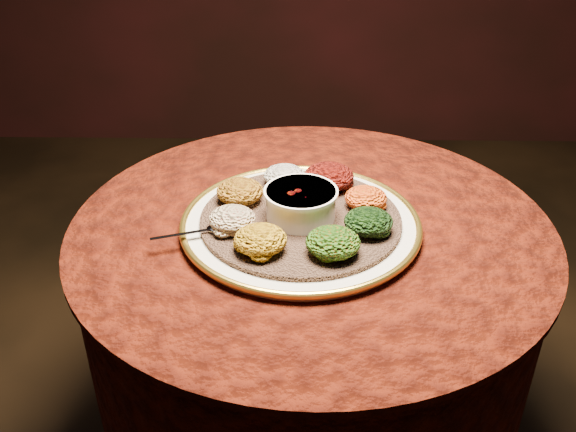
{
  "coord_description": "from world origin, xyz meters",
  "views": [
    {
      "loc": [
        -0.03,
        -1.08,
        1.41
      ],
      "look_at": [
        -0.05,
        -0.02,
        0.76
      ],
      "focal_mm": 40.0,
      "sensor_mm": 36.0,
      "label": 1
    }
  ],
  "objects": [
    {
      "name": "portion_kitfo",
      "position": [
        0.04,
        0.1,
        0.79
      ],
      "size": [
        0.1,
        0.1,
        0.05
      ],
      "primitive_type": "ellipsoid",
      "color": "black",
      "rests_on": "injera"
    },
    {
      "name": "stew_bowl",
      "position": [
        -0.02,
        -0.02,
        0.8
      ],
      "size": [
        0.14,
        0.14,
        0.06
      ],
      "color": "white",
      "rests_on": "injera"
    },
    {
      "name": "portion_kik",
      "position": [
        -0.09,
        -0.14,
        0.78
      ],
      "size": [
        0.1,
        0.09,
        0.05
      ],
      "primitive_type": "ellipsoid",
      "color": "#C08E10",
      "rests_on": "injera"
    },
    {
      "name": "portion_shiro",
      "position": [
        -0.14,
        0.04,
        0.78
      ],
      "size": [
        0.09,
        0.09,
        0.05
      ],
      "primitive_type": "ellipsoid",
      "color": "#916011",
      "rests_on": "injera"
    },
    {
      "name": "portion_tikil",
      "position": [
        0.11,
        0.02,
        0.78
      ],
      "size": [
        0.08,
        0.08,
        0.04
      ],
      "primitive_type": "ellipsoid",
      "color": "#B4810F",
      "rests_on": "injera"
    },
    {
      "name": "portion_gomen",
      "position": [
        0.1,
        -0.07,
        0.78
      ],
      "size": [
        0.09,
        0.09,
        0.04
      ],
      "primitive_type": "ellipsoid",
      "color": "black",
      "rests_on": "injera"
    },
    {
      "name": "table",
      "position": [
        0.0,
        0.0,
        0.55
      ],
      "size": [
        0.96,
        0.96,
        0.73
      ],
      "color": "black",
      "rests_on": "ground"
    },
    {
      "name": "portion_ayib",
      "position": [
        -0.06,
        0.11,
        0.78
      ],
      "size": [
        0.09,
        0.08,
        0.04
      ],
      "primitive_type": "ellipsoid",
      "color": "beige",
      "rests_on": "injera"
    },
    {
      "name": "portion_timatim",
      "position": [
        -0.15,
        -0.06,
        0.78
      ],
      "size": [
        0.09,
        0.08,
        0.04
      ],
      "primitive_type": "ellipsoid",
      "color": "maroon",
      "rests_on": "injera"
    },
    {
      "name": "spoon",
      "position": [
        -0.19,
        -0.08,
        0.77
      ],
      "size": [
        0.14,
        0.06,
        0.01
      ],
      "rotation": [
        0.0,
        0.0,
        -2.82
      ],
      "color": "silver",
      "rests_on": "injera"
    },
    {
      "name": "portion_mixveg",
      "position": [
        0.04,
        -0.14,
        0.79
      ],
      "size": [
        0.1,
        0.09,
        0.05
      ],
      "primitive_type": "ellipsoid",
      "color": "#953609",
      "rests_on": "injera"
    },
    {
      "name": "platter",
      "position": [
        -0.02,
        -0.02,
        0.75
      ],
      "size": [
        0.47,
        0.47,
        0.02
      ],
      "rotation": [
        0.0,
        0.0,
        0.01
      ],
      "color": "beige",
      "rests_on": "table"
    },
    {
      "name": "injera",
      "position": [
        -0.02,
        -0.02,
        0.76
      ],
      "size": [
        0.44,
        0.44,
        0.01
      ],
      "primitive_type": "cylinder",
      "rotation": [
        0.0,
        0.0,
        0.13
      ],
      "color": "brown",
      "rests_on": "platter"
    }
  ]
}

